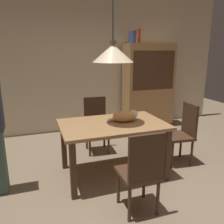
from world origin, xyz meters
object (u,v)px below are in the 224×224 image
(cat_sleeping, at_px, (125,116))
(book_blue_wide, at_px, (132,37))
(dining_table, at_px, (113,130))
(book_yellow_short, at_px, (135,39))
(book_red_tall, at_px, (138,36))
(pendant_lamp, at_px, (113,53))
(chair_right_side, at_px, (183,131))
(chair_far_back, at_px, (96,122))
(hutch_bookcase, at_px, (148,88))
(chair_near_front, at_px, (141,170))

(cat_sleeping, bearing_deg, book_blue_wide, 63.96)
(dining_table, bearing_deg, book_yellow_short, 57.99)
(book_blue_wide, bearing_deg, book_red_tall, 0.00)
(pendant_lamp, relative_size, book_red_tall, 4.64)
(chair_right_side, height_order, chair_far_back, same)
(dining_table, bearing_deg, cat_sleeping, 6.37)
(chair_right_side, bearing_deg, hutch_bookcase, 78.99)
(pendant_lamp, bearing_deg, chair_near_front, -90.04)
(chair_far_back, xyz_separation_m, pendant_lamp, (-0.01, -0.88, 1.15))
(cat_sleeping, xyz_separation_m, book_blue_wide, (0.87, 1.77, 1.14))
(cat_sleeping, relative_size, pendant_lamp, 0.30)
(chair_far_back, bearing_deg, hutch_bookcase, 31.83)
(chair_far_back, relative_size, book_red_tall, 3.32)
(pendant_lamp, xyz_separation_m, book_red_tall, (1.18, 1.79, 0.33))
(chair_far_back, distance_m, cat_sleeping, 0.93)
(chair_near_front, height_order, hutch_bookcase, hutch_bookcase)
(chair_far_back, bearing_deg, chair_right_side, -38.29)
(chair_right_side, xyz_separation_m, cat_sleeping, (-0.94, 0.03, 0.32))
(hutch_bookcase, bearing_deg, book_yellow_short, 179.76)
(pendant_lamp, bearing_deg, book_yellow_short, 57.99)
(book_red_tall, bearing_deg, book_blue_wide, 180.00)
(book_blue_wide, height_order, book_yellow_short, book_blue_wide)
(chair_far_back, bearing_deg, chair_near_front, -90.20)
(pendant_lamp, distance_m, book_yellow_short, 2.13)
(hutch_bookcase, bearing_deg, dining_table, -129.52)
(hutch_bookcase, bearing_deg, cat_sleeping, -126.03)
(chair_right_side, bearing_deg, chair_far_back, 141.71)
(chair_near_front, distance_m, book_red_tall, 3.27)
(chair_right_side, relative_size, hutch_bookcase, 0.50)
(chair_right_side, relative_size, chair_near_front, 1.00)
(cat_sleeping, height_order, hutch_bookcase, hutch_bookcase)
(chair_far_back, xyz_separation_m, book_blue_wide, (1.05, 0.92, 1.46))
(pendant_lamp, relative_size, hutch_bookcase, 0.70)
(pendant_lamp, bearing_deg, cat_sleeping, 6.37)
(book_yellow_short, relative_size, book_red_tall, 0.71)
(chair_right_side, distance_m, book_yellow_short, 2.30)
(chair_near_front, bearing_deg, book_red_tall, 66.19)
(chair_far_back, bearing_deg, book_red_tall, 37.98)
(chair_far_back, xyz_separation_m, hutch_bookcase, (1.47, 0.91, 0.38))
(chair_right_side, relative_size, book_red_tall, 3.32)
(dining_table, relative_size, pendant_lamp, 1.08)
(pendant_lamp, bearing_deg, chair_far_back, 89.63)
(hutch_bookcase, bearing_deg, book_red_tall, 179.71)
(dining_table, distance_m, book_red_tall, 2.53)
(chair_far_back, height_order, book_blue_wide, book_blue_wide)
(dining_table, distance_m, cat_sleeping, 0.26)
(chair_near_front, distance_m, chair_far_back, 1.76)
(dining_table, relative_size, chair_near_front, 1.51)
(dining_table, height_order, hutch_bookcase, hutch_bookcase)
(chair_far_back, height_order, pendant_lamp, pendant_lamp)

